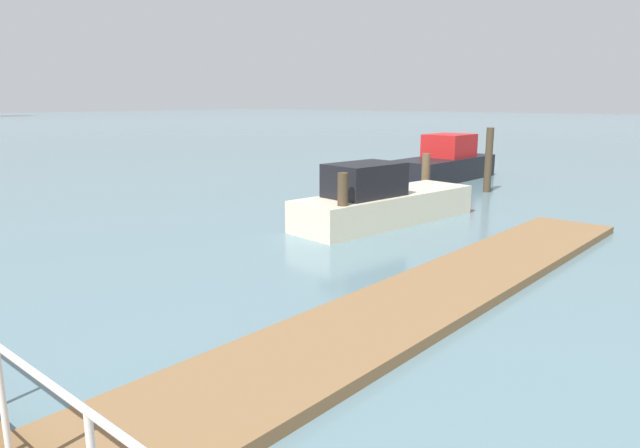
# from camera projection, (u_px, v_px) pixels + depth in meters

# --- Properties ---
(floating_dock) EXTENTS (15.09, 2.00, 0.18)m
(floating_dock) POSITION_uv_depth(u_px,v_px,m) (438.00, 292.00, 10.28)
(floating_dock) COLOR olive
(floating_dock) RESTS_ON ground_plane
(dock_piling_0) EXTENTS (0.27, 0.27, 1.71)m
(dock_piling_0) POSITION_uv_depth(u_px,v_px,m) (343.00, 207.00, 14.35)
(dock_piling_0) COLOR #473826
(dock_piling_0) RESTS_ON ground_plane
(dock_piling_1) EXTENTS (0.28, 0.28, 2.47)m
(dock_piling_1) POSITION_uv_depth(u_px,v_px,m) (488.00, 160.00, 21.74)
(dock_piling_1) COLOR #473826
(dock_piling_1) RESTS_ON ground_plane
(dock_piling_2) EXTENTS (0.28, 0.28, 1.69)m
(dock_piling_2) POSITION_uv_depth(u_px,v_px,m) (425.00, 178.00, 19.68)
(dock_piling_2) COLOR brown
(dock_piling_2) RESTS_ON ground_plane
(moored_boat_1) EXTENTS (5.83, 2.16, 2.00)m
(moored_boat_1) POSITION_uv_depth(u_px,v_px,m) (445.00, 163.00, 25.32)
(moored_boat_1) COLOR black
(moored_boat_1) RESTS_ON ground_plane
(moored_boat_2) EXTENTS (6.23, 2.44, 1.80)m
(moored_boat_2) POSITION_uv_depth(u_px,v_px,m) (381.00, 202.00, 16.26)
(moored_boat_2) COLOR beige
(moored_boat_2) RESTS_ON ground_plane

